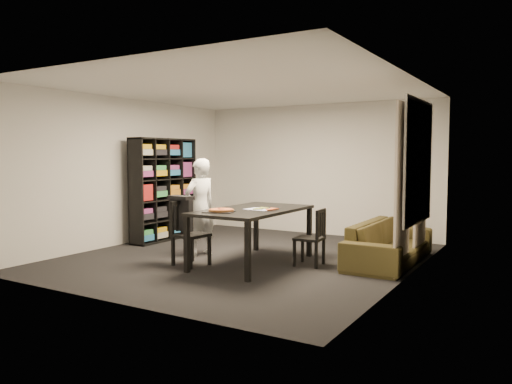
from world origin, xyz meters
The scene contains 16 objects.
room centered at (0.00, 0.00, 1.30)m, with size 5.01×5.51×2.61m.
window_pane centered at (2.48, 0.60, 1.50)m, with size 0.02×1.40×1.60m, color black.
window_frame centered at (2.48, 0.60, 1.50)m, with size 0.03×1.52×1.72m, color white.
curtain_left centered at (2.40, 0.08, 1.15)m, with size 0.03×0.70×2.25m, color beige.
curtain_right centered at (2.40, 1.12, 1.15)m, with size 0.03×0.70×2.25m, color beige.
bookshelf centered at (-2.16, 0.60, 0.95)m, with size 0.35×1.50×1.90m, color black.
dining_table centered at (0.35, -0.33, 0.74)m, with size 1.08×1.94×0.81m.
chair_left centered at (-0.45, -0.85, 0.53)m, with size 0.49×0.49×0.93m.
chair_right centered at (1.18, 0.01, 0.47)m, with size 0.41×0.41×0.82m.
draped_jacket centered at (-0.57, -0.83, 0.76)m, with size 0.44×0.24×0.51m.
person centered at (-0.71, -0.19, 0.77)m, with size 0.56×0.37×1.54m, color white.
baking_tray centered at (0.17, -0.92, 0.82)m, with size 0.40×0.32×0.01m, color black.
pepperoni_pizza centered at (0.18, -0.89, 0.84)m, with size 0.35×0.35×0.03m.
kitchen_towel centered at (0.49, -0.36, 0.81)m, with size 0.40×0.30×0.01m, color white.
pizza_slices centered at (0.57, -0.33, 0.82)m, with size 0.37×0.31×0.01m, color gold, non-canonical shape.
sofa centered at (2.05, 0.75, 0.30)m, with size 2.08×0.81×0.61m, color #3B3717.
Camera 1 is at (4.08, -6.50, 1.59)m, focal length 35.00 mm.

